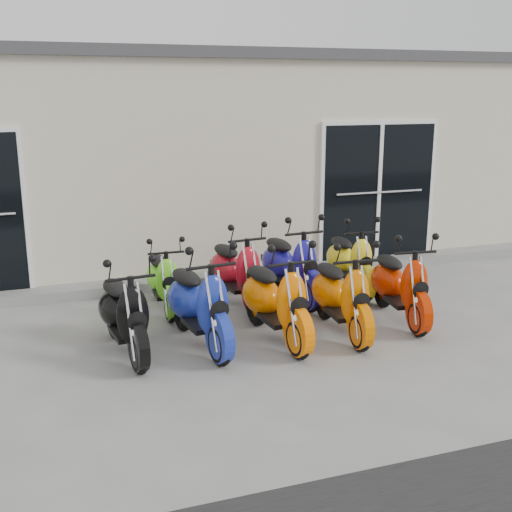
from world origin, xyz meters
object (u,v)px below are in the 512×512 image
object	(u,v)px
scooter_front_orange_b	(341,285)
scooter_front_blue	(198,292)
scooter_front_black	(123,302)
scooter_back_green	(163,271)
scooter_back_red	(236,261)
scooter_back_blue	(290,255)
scooter_front_red	(400,274)
scooter_front_orange_a	(275,288)
scooter_back_yellow	(350,252)

from	to	relation	value
scooter_front_orange_b	scooter_front_blue	bearing A→B (deg)	177.83
scooter_front_black	scooter_back_green	distance (m)	1.46
scooter_back_red	scooter_back_blue	xyz separation A→B (m)	(0.75, -0.04, 0.03)
scooter_front_orange_b	scooter_back_blue	size ratio (longest dim) A/B	0.97
scooter_front_orange_b	scooter_front_red	bearing A→B (deg)	13.81
scooter_front_blue	scooter_front_orange_a	xyz separation A→B (m)	(0.85, -0.12, -0.01)
scooter_front_blue	scooter_front_orange_b	distance (m)	1.66
scooter_back_green	scooter_front_orange_b	bearing A→B (deg)	-38.42
scooter_front_orange_b	scooter_back_green	bearing A→B (deg)	143.69
scooter_front_orange_b	scooter_front_red	xyz separation A→B (m)	(0.88, 0.16, -0.00)
scooter_front_orange_a	scooter_back_blue	size ratio (longest dim) A/B	1.00
scooter_front_orange_b	scooter_back_red	world-z (taller)	scooter_front_orange_b
scooter_front_blue	scooter_back_yellow	distance (m)	2.81
scooter_front_orange_b	scooter_back_blue	distance (m)	1.37
scooter_front_orange_b	scooter_back_blue	world-z (taller)	scooter_back_blue
scooter_front_red	scooter_back_yellow	bearing A→B (deg)	98.35
scooter_front_orange_a	scooter_front_red	size ratio (longest dim) A/B	1.05
scooter_front_orange_b	scooter_back_yellow	xyz separation A→B (m)	(0.86, 1.43, -0.03)
scooter_back_red	scooter_back_yellow	world-z (taller)	scooter_back_red
scooter_front_blue	scooter_back_blue	distance (m)	1.98
scooter_front_black	scooter_back_green	xyz separation A→B (m)	(0.67, 1.29, -0.07)
scooter_front_blue	scooter_front_orange_a	distance (m)	0.86
scooter_front_blue	scooter_back_red	world-z (taller)	scooter_front_blue
scooter_front_black	scooter_front_orange_a	world-z (taller)	scooter_front_orange_a
scooter_back_green	scooter_back_red	distance (m)	0.96
scooter_front_blue	scooter_front_orange_b	xyz separation A→B (m)	(1.65, -0.17, -0.03)
scooter_front_orange_b	scooter_front_red	distance (m)	0.89
scooter_front_black	scooter_front_blue	size ratio (longest dim) A/B	0.94
scooter_back_yellow	scooter_front_orange_a	bearing A→B (deg)	-135.67
scooter_front_red	scooter_back_red	world-z (taller)	scooter_front_red
scooter_front_orange_a	scooter_front_red	distance (m)	1.68
scooter_back_blue	scooter_front_orange_b	bearing A→B (deg)	-91.10
scooter_back_yellow	scooter_front_red	bearing A→B (deg)	-84.73
scooter_back_red	scooter_back_yellow	bearing A→B (deg)	-4.81
scooter_back_red	scooter_back_yellow	size ratio (longest dim) A/B	1.04
scooter_front_black	scooter_back_green	bearing A→B (deg)	56.36
scooter_front_orange_a	scooter_back_yellow	distance (m)	2.16
scooter_front_orange_a	scooter_back_yellow	size ratio (longest dim) A/B	1.09
scooter_front_blue	scooter_back_green	world-z (taller)	scooter_front_blue
scooter_back_red	scooter_back_blue	distance (m)	0.76
scooter_back_blue	scooter_front_blue	bearing A→B (deg)	-147.14
scooter_front_red	scooter_back_yellow	distance (m)	1.28
scooter_front_blue	scooter_back_red	xyz separation A→B (m)	(0.82, 1.23, -0.04)
scooter_front_blue	scooter_front_orange_a	world-z (taller)	scooter_front_blue
scooter_back_green	scooter_back_blue	distance (m)	1.72
scooter_front_orange_b	scooter_back_green	size ratio (longest dim) A/B	1.15
scooter_front_orange_b	scooter_front_black	bearing A→B (deg)	178.82
scooter_front_orange_b	scooter_back_red	distance (m)	1.63
scooter_front_orange_b	scooter_front_orange_a	bearing A→B (deg)	-179.71
scooter_front_orange_a	scooter_back_red	size ratio (longest dim) A/B	1.05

